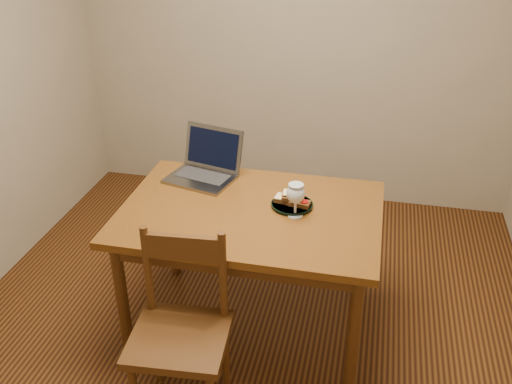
% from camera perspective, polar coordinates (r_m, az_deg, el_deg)
% --- Properties ---
extents(floor, '(3.20, 3.20, 0.02)m').
position_cam_1_polar(floor, '(3.30, -0.91, -13.06)').
color(floor, black).
rests_on(floor, ground).
extents(back_wall, '(3.20, 0.02, 2.60)m').
position_cam_1_polar(back_wall, '(4.15, 4.28, 16.17)').
color(back_wall, gray).
rests_on(back_wall, floor).
extents(front_wall, '(3.20, 0.02, 2.60)m').
position_cam_1_polar(front_wall, '(1.32, -18.27, -15.17)').
color(front_wall, gray).
rests_on(front_wall, floor).
extents(table, '(1.30, 0.90, 0.74)m').
position_cam_1_polar(table, '(2.90, -0.56, -3.25)').
color(table, '#45250B').
rests_on(table, floor).
extents(chair, '(0.45, 0.43, 0.45)m').
position_cam_1_polar(chair, '(2.57, -7.62, -13.02)').
color(chair, '#42240D').
rests_on(chair, floor).
extents(plate, '(0.21, 0.21, 0.02)m').
position_cam_1_polar(plate, '(2.89, 3.61, -1.30)').
color(plate, black).
rests_on(plate, table).
extents(sandwich_cheese, '(0.12, 0.08, 0.03)m').
position_cam_1_polar(sandwich_cheese, '(2.89, 2.97, -0.69)').
color(sandwich_cheese, '#381E0C').
rests_on(sandwich_cheese, plate).
extents(sandwich_tomato, '(0.11, 0.08, 0.03)m').
position_cam_1_polar(sandwich_tomato, '(2.86, 4.39, -1.05)').
color(sandwich_tomato, '#381E0C').
rests_on(sandwich_tomato, plate).
extents(sandwich_top, '(0.11, 0.08, 0.03)m').
position_cam_1_polar(sandwich_top, '(2.87, 3.66, -0.38)').
color(sandwich_top, '#381E0C').
rests_on(sandwich_top, plate).
extents(milk_glass, '(0.09, 0.09, 0.18)m').
position_cam_1_polar(milk_glass, '(2.77, 3.97, -0.81)').
color(milk_glass, white).
rests_on(milk_glass, table).
extents(laptop, '(0.42, 0.40, 0.25)m').
position_cam_1_polar(laptop, '(3.18, -5.00, 2.79)').
color(laptop, slate).
rests_on(laptop, table).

